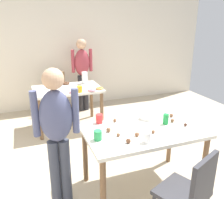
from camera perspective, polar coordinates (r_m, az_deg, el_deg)
name	(u,v)px	position (r m, az deg, el deg)	size (l,w,h in m)	color
ground_plane	(137,186)	(3.10, 6.03, -19.74)	(6.40, 6.40, 0.00)	tan
wall_back	(75,48)	(5.50, -8.80, 11.98)	(6.40, 0.10, 2.60)	beige
dining_table_near	(144,137)	(2.75, 7.53, -8.83)	(1.32, 0.80, 0.75)	silver
dining_table_far	(68,94)	(4.36, -10.52, 1.38)	(1.18, 0.78, 0.75)	silver
chair_near_table	(190,191)	(2.33, 18.11, -20.00)	(0.53, 0.53, 0.87)	#2D2D33
chair_far_table	(59,91)	(5.10, -12.53, 2.00)	(0.50, 0.50, 0.87)	olive
person_girl_near	(57,128)	(2.43, -12.99, -6.72)	(0.46, 0.24, 1.50)	#383D4C
person_adult_far	(82,69)	(5.11, -7.10, 7.29)	(0.45, 0.21, 1.54)	#28282D
mixing_bowl	(147,115)	(2.97, 8.41, -3.75)	(0.17, 0.17, 0.09)	white
soda_can	(166,119)	(2.86, 12.70, -4.58)	(0.07, 0.07, 0.12)	#198438
fork_near	(108,150)	(2.29, -1.01, -11.92)	(0.17, 0.02, 0.01)	silver
cup_near_0	(99,119)	(2.83, -3.05, -4.59)	(0.08, 0.08, 0.11)	red
cup_near_1	(98,135)	(2.45, -3.40, -8.49)	(0.08, 0.08, 0.10)	green
cup_near_2	(147,137)	(2.42, 8.35, -8.92)	(0.08, 0.08, 0.11)	white
cake_ball_0	(128,141)	(2.40, 3.92, -9.80)	(0.05, 0.05, 0.05)	brown
cake_ball_1	(172,120)	(2.94, 14.17, -4.86)	(0.04, 0.04, 0.04)	brown
cake_ball_2	(118,135)	(2.52, 1.50, -8.41)	(0.04, 0.04, 0.04)	brown
cake_ball_3	(165,115)	(3.10, 12.50, -3.59)	(0.04, 0.04, 0.04)	brown
cake_ball_4	(153,132)	(2.63, 9.80, -7.56)	(0.04, 0.04, 0.04)	brown
cake_ball_5	(171,115)	(3.09, 13.96, -3.67)	(0.05, 0.05, 0.05)	brown
cake_ball_6	(137,134)	(2.54, 5.97, -8.27)	(0.05, 0.05, 0.05)	brown
cake_ball_7	(185,125)	(2.88, 17.09, -5.75)	(0.04, 0.04, 0.04)	#3D2319
cake_ball_8	(115,120)	(2.86, 0.67, -4.98)	(0.04, 0.04, 0.04)	brown
cake_ball_9	(108,130)	(2.62, -0.85, -7.25)	(0.05, 0.05, 0.05)	brown
pitcher_far	(85,78)	(4.58, -6.50, 5.18)	(0.11, 0.11, 0.22)	white
cup_far_0	(80,89)	(4.04, -7.72, 2.47)	(0.09, 0.09, 0.11)	yellow
cup_far_1	(52,85)	(4.46, -14.12, 3.48)	(0.07, 0.07, 0.09)	red
cup_far_2	(53,91)	(4.02, -13.90, 1.97)	(0.07, 0.07, 0.10)	yellow
cup_far_3	(52,82)	(4.61, -14.21, 4.02)	(0.09, 0.09, 0.10)	red
donut_far_0	(46,88)	(4.35, -15.34, 2.58)	(0.10, 0.10, 0.03)	white
donut_far_1	(66,83)	(4.59, -10.94, 3.82)	(0.13, 0.13, 0.04)	brown
donut_far_2	(73,92)	(4.02, -9.30, 1.80)	(0.13, 0.13, 0.04)	pink
donut_far_3	(36,89)	(4.36, -17.68, 2.42)	(0.10, 0.10, 0.03)	white
donut_far_4	(100,88)	(4.18, -2.97, 2.67)	(0.13, 0.13, 0.04)	gold
donut_far_5	(92,90)	(4.09, -4.87, 2.28)	(0.14, 0.14, 0.04)	pink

